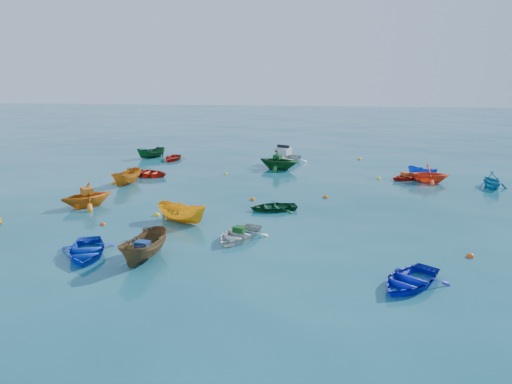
# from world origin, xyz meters

# --- Properties ---
(ground) EXTENTS (160.00, 160.00, 0.00)m
(ground) POSITION_xyz_m (0.00, 0.00, 0.00)
(ground) COLOR #0A414F
(ground) RESTS_ON ground
(dinghy_blue_sw) EXTENTS (3.44, 4.02, 0.70)m
(dinghy_blue_sw) POSITION_xyz_m (-6.45, -5.87, 0.00)
(dinghy_blue_sw) COLOR #0F36BE
(dinghy_blue_sw) RESTS_ON ground
(dinghy_white_near) EXTENTS (3.32, 3.79, 0.65)m
(dinghy_white_near) POSITION_xyz_m (0.03, -2.86, 0.00)
(dinghy_white_near) COLOR silver
(dinghy_white_near) RESTS_ON ground
(sampan_brown_mid) EXTENTS (1.87, 3.60, 1.33)m
(sampan_brown_mid) POSITION_xyz_m (-3.64, -6.10, 0.00)
(sampan_brown_mid) COLOR brown
(sampan_brown_mid) RESTS_ON ground
(dinghy_blue_se) EXTENTS (3.90, 4.07, 0.69)m
(dinghy_blue_se) POSITION_xyz_m (7.43, -7.40, 0.00)
(dinghy_blue_se) COLOR #0F1BBB
(dinghy_blue_se) RESTS_ON ground
(dinghy_orange_w) EXTENTS (4.02, 4.01, 1.61)m
(dinghy_orange_w) POSITION_xyz_m (-9.93, 1.82, 0.00)
(dinghy_orange_w) COLOR orange
(dinghy_orange_w) RESTS_ON ground
(sampan_yellow_mid) EXTENTS (3.36, 2.30, 1.22)m
(sampan_yellow_mid) POSITION_xyz_m (-3.43, -0.51, 0.00)
(sampan_yellow_mid) COLOR #FFAF16
(sampan_yellow_mid) RESTS_ON ground
(dinghy_green_e) EXTENTS (3.23, 2.69, 0.58)m
(dinghy_green_e) POSITION_xyz_m (1.32, 2.41, 0.00)
(dinghy_green_e) COLOR #104621
(dinghy_green_e) RESTS_ON ground
(dinghy_cyan_se) EXTENTS (2.29, 2.58, 1.24)m
(dinghy_cyan_se) POSITION_xyz_m (16.08, 9.69, 0.00)
(dinghy_cyan_se) COLOR teal
(dinghy_cyan_se) RESTS_ON ground
(dinghy_red_nw) EXTENTS (3.65, 2.95, 0.67)m
(dinghy_red_nw) POSITION_xyz_m (-9.06, 10.58, 0.00)
(dinghy_red_nw) COLOR red
(dinghy_red_nw) RESTS_ON ground
(sampan_orange_n) EXTENTS (1.88, 3.32, 1.21)m
(sampan_orange_n) POSITION_xyz_m (-9.62, 7.64, 0.00)
(sampan_orange_n) COLOR #C06A12
(sampan_orange_n) RESTS_ON ground
(dinghy_green_n) EXTENTS (3.98, 3.69, 1.72)m
(dinghy_green_n) POSITION_xyz_m (0.81, 14.28, 0.00)
(dinghy_green_n) COLOR #124F1B
(dinghy_green_n) RESTS_ON ground
(dinghy_red_ne) EXTENTS (3.17, 2.92, 0.54)m
(dinghy_red_ne) POSITION_xyz_m (10.59, 11.67, 0.00)
(dinghy_red_ne) COLOR red
(dinghy_red_ne) RESTS_ON ground
(sampan_blue_far) EXTENTS (2.43, 2.38, 0.96)m
(sampan_blue_far) POSITION_xyz_m (11.92, 12.41, 0.00)
(sampan_blue_far) COLOR blue
(sampan_blue_far) RESTS_ON ground
(dinghy_red_far) EXTENTS (2.09, 2.86, 0.58)m
(dinghy_red_far) POSITION_xyz_m (-9.01, 17.30, 0.00)
(dinghy_red_far) COLOR red
(dinghy_red_far) RESTS_ON ground
(dinghy_orange_far) EXTENTS (3.01, 2.67, 1.45)m
(dinghy_orange_far) POSITION_xyz_m (12.07, 10.84, 0.00)
(dinghy_orange_far) COLOR #F84217
(dinghy_orange_far) RESTS_ON ground
(sampan_green_far) EXTENTS (2.74, 2.70, 1.08)m
(sampan_green_far) POSITION_xyz_m (-11.20, 18.10, 0.00)
(sampan_green_far) COLOR #10451D
(sampan_green_far) RESTS_ON ground
(motorboat_white) EXTENTS (4.85, 5.44, 1.53)m
(motorboat_white) POSITION_xyz_m (1.02, 16.86, 0.00)
(motorboat_white) COLOR silver
(motorboat_white) RESTS_ON ground
(tarp_green_a) EXTENTS (0.70, 0.63, 0.28)m
(tarp_green_a) POSITION_xyz_m (0.07, -2.77, 0.47)
(tarp_green_a) COLOR #134D18
(tarp_green_a) RESTS_ON dinghy_white_near
(tarp_blue_a) EXTENTS (0.66, 0.55, 0.29)m
(tarp_blue_a) POSITION_xyz_m (-3.67, -6.25, 0.81)
(tarp_blue_a) COLOR navy
(tarp_blue_a) RESTS_ON sampan_brown_mid
(tarp_orange_a) EXTENTS (0.94, 0.94, 0.37)m
(tarp_orange_a) POSITION_xyz_m (-9.90, 1.85, 0.99)
(tarp_orange_a) COLOR #CB6714
(tarp_orange_a) RESTS_ON dinghy_orange_w
(tarp_green_b) EXTENTS (0.75, 0.86, 0.35)m
(tarp_green_b) POSITION_xyz_m (0.71, 14.31, 1.04)
(tarp_green_b) COLOR #134E1F
(tarp_green_b) RESTS_ON dinghy_green_n
(tarp_orange_b) EXTENTS (0.66, 0.70, 0.27)m
(tarp_orange_b) POSITION_xyz_m (10.50, 11.62, 0.41)
(tarp_orange_b) COLOR #D24E15
(tarp_orange_b) RESTS_ON dinghy_red_ne
(buoy_or_a) EXTENTS (0.30, 0.30, 0.30)m
(buoy_or_a) POSITION_xyz_m (-7.56, -1.47, 0.00)
(buoy_or_a) COLOR #D9500B
(buoy_or_a) RESTS_ON ground
(buoy_ye_a) EXTENTS (0.36, 0.36, 0.36)m
(buoy_ye_a) POSITION_xyz_m (-5.19, 0.51, 0.00)
(buoy_ye_a) COLOR yellow
(buoy_ye_a) RESTS_ON ground
(buoy_or_b) EXTENTS (0.36, 0.36, 0.36)m
(buoy_or_b) POSITION_xyz_m (10.70, -4.04, 0.00)
(buoy_or_b) COLOR #E64E0C
(buoy_or_b) RESTS_ON ground
(buoy_ye_b) EXTENTS (0.35, 0.35, 0.35)m
(buoy_ye_b) POSITION_xyz_m (-10.74, 7.76, 0.00)
(buoy_ye_b) COLOR yellow
(buoy_ye_b) RESTS_ON ground
(buoy_or_c) EXTENTS (0.34, 0.34, 0.34)m
(buoy_or_c) POSITION_xyz_m (-0.16, 4.51, 0.00)
(buoy_or_c) COLOR #FF5C0D
(buoy_or_c) RESTS_ON ground
(buoy_ye_c) EXTENTS (0.30, 0.30, 0.30)m
(buoy_ye_c) POSITION_xyz_m (-3.18, 11.87, 0.00)
(buoy_ye_c) COLOR yellow
(buoy_ye_c) RESTS_ON ground
(buoy_or_d) EXTENTS (0.34, 0.34, 0.34)m
(buoy_or_d) POSITION_xyz_m (4.48, 5.60, 0.00)
(buoy_or_d) COLOR #D2550B
(buoy_or_d) RESTS_ON ground
(buoy_ye_d) EXTENTS (0.33, 0.33, 0.33)m
(buoy_ye_d) POSITION_xyz_m (-10.24, 7.94, 0.00)
(buoy_ye_d) COLOR yellow
(buoy_ye_d) RESTS_ON ground
(buoy_or_e) EXTENTS (0.35, 0.35, 0.35)m
(buoy_or_e) POSITION_xyz_m (7.79, 19.41, 0.00)
(buoy_or_e) COLOR orange
(buoy_or_e) RESTS_ON ground
(buoy_ye_e) EXTENTS (0.34, 0.34, 0.34)m
(buoy_ye_e) POSITION_xyz_m (8.57, 11.55, 0.00)
(buoy_ye_e) COLOR yellow
(buoy_ye_e) RESTS_ON ground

